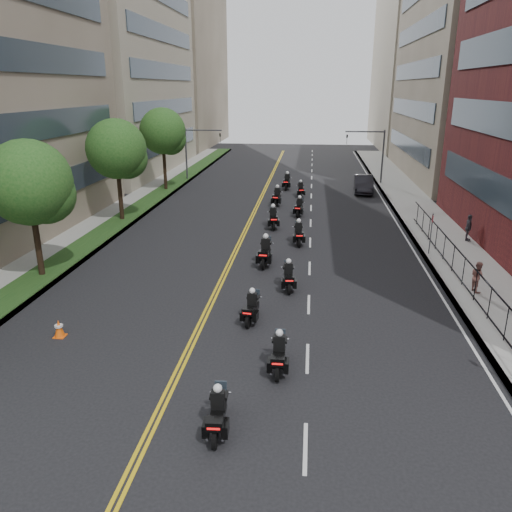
{
  "coord_description": "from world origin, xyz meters",
  "views": [
    {
      "loc": [
        3.08,
        -11.82,
        9.79
      ],
      "look_at": [
        0.35,
        12.95,
        1.32
      ],
      "focal_mm": 35.0,
      "sensor_mm": 36.0,
      "label": 1
    }
  ],
  "objects_px": {
    "motorcycle_4": "(265,253)",
    "motorcycle_2": "(252,309)",
    "traffic_cone": "(59,328)",
    "motorcycle_1": "(279,355)",
    "motorcycle_3": "(288,277)",
    "motorcycle_10": "(287,182)",
    "motorcycle_8": "(277,197)",
    "motorcycle_0": "(218,414)",
    "motorcycle_5": "(298,234)",
    "motorcycle_6": "(273,219)",
    "motorcycle_9": "(301,190)",
    "motorcycle_7": "(299,208)",
    "pedestrian_c": "(468,228)",
    "pedestrian_b": "(478,277)",
    "parked_sedan": "(363,184)"
  },
  "relations": [
    {
      "from": "motorcycle_6",
      "to": "motorcycle_3",
      "type": "bearing_deg",
      "value": -89.61
    },
    {
      "from": "motorcycle_4",
      "to": "pedestrian_c",
      "type": "bearing_deg",
      "value": 26.35
    },
    {
      "from": "motorcycle_4",
      "to": "pedestrian_b",
      "type": "distance_m",
      "value": 11.25
    },
    {
      "from": "motorcycle_2",
      "to": "motorcycle_1",
      "type": "bearing_deg",
      "value": -62.82
    },
    {
      "from": "traffic_cone",
      "to": "pedestrian_b",
      "type": "bearing_deg",
      "value": 19.57
    },
    {
      "from": "traffic_cone",
      "to": "motorcycle_6",
      "type": "bearing_deg",
      "value": 67.08
    },
    {
      "from": "motorcycle_2",
      "to": "motorcycle_6",
      "type": "xyz_separation_m",
      "value": [
        -0.25,
        15.38,
        0.1
      ]
    },
    {
      "from": "motorcycle_8",
      "to": "pedestrian_b",
      "type": "relative_size",
      "value": 1.59
    },
    {
      "from": "motorcycle_6",
      "to": "motorcycle_9",
      "type": "bearing_deg",
      "value": 73.39
    },
    {
      "from": "parked_sedan",
      "to": "pedestrian_b",
      "type": "bearing_deg",
      "value": -79.58
    },
    {
      "from": "motorcycle_8",
      "to": "motorcycle_10",
      "type": "xyz_separation_m",
      "value": [
        0.49,
        7.32,
        -0.0
      ]
    },
    {
      "from": "motorcycle_5",
      "to": "motorcycle_6",
      "type": "distance_m",
      "value": 4.22
    },
    {
      "from": "motorcycle_1",
      "to": "motorcycle_5",
      "type": "relative_size",
      "value": 0.95
    },
    {
      "from": "motorcycle_0",
      "to": "motorcycle_8",
      "type": "relative_size",
      "value": 0.87
    },
    {
      "from": "motorcycle_5",
      "to": "motorcycle_7",
      "type": "distance_m",
      "value": 7.61
    },
    {
      "from": "motorcycle_5",
      "to": "motorcycle_8",
      "type": "xyz_separation_m",
      "value": [
        -2.17,
        11.11,
        0.04
      ]
    },
    {
      "from": "motorcycle_10",
      "to": "motorcycle_3",
      "type": "bearing_deg",
      "value": -83.05
    },
    {
      "from": "motorcycle_2",
      "to": "motorcycle_5",
      "type": "bearing_deg",
      "value": 88.42
    },
    {
      "from": "motorcycle_5",
      "to": "motorcycle_3",
      "type": "bearing_deg",
      "value": -97.49
    },
    {
      "from": "motorcycle_5",
      "to": "motorcycle_10",
      "type": "xyz_separation_m",
      "value": [
        -1.68,
        18.43,
        0.04
      ]
    },
    {
      "from": "motorcycle_0",
      "to": "parked_sedan",
      "type": "xyz_separation_m",
      "value": [
        7.62,
        36.82,
        0.21
      ]
    },
    {
      "from": "motorcycle_8",
      "to": "parked_sedan",
      "type": "bearing_deg",
      "value": 44.1
    },
    {
      "from": "motorcycle_7",
      "to": "parked_sedan",
      "type": "relative_size",
      "value": 0.44
    },
    {
      "from": "motorcycle_0",
      "to": "motorcycle_7",
      "type": "bearing_deg",
      "value": 83.58
    },
    {
      "from": "motorcycle_8",
      "to": "motorcycle_5",
      "type": "bearing_deg",
      "value": -74.29
    },
    {
      "from": "motorcycle_2",
      "to": "motorcycle_3",
      "type": "height_order",
      "value": "motorcycle_3"
    },
    {
      "from": "motorcycle_10",
      "to": "traffic_cone",
      "type": "distance_m",
      "value": 33.27
    },
    {
      "from": "motorcycle_2",
      "to": "motorcycle_10",
      "type": "height_order",
      "value": "motorcycle_10"
    },
    {
      "from": "motorcycle_2",
      "to": "traffic_cone",
      "type": "distance_m",
      "value": 8.05
    },
    {
      "from": "motorcycle_4",
      "to": "motorcycle_2",
      "type": "bearing_deg",
      "value": -87.23
    },
    {
      "from": "motorcycle_0",
      "to": "motorcycle_5",
      "type": "relative_size",
      "value": 0.93
    },
    {
      "from": "motorcycle_2",
      "to": "pedestrian_b",
      "type": "relative_size",
      "value": 1.35
    },
    {
      "from": "motorcycle_4",
      "to": "motorcycle_8",
      "type": "distance_m",
      "value": 15.39
    },
    {
      "from": "motorcycle_4",
      "to": "pedestrian_c",
      "type": "xyz_separation_m",
      "value": [
        12.87,
        5.79,
        0.3
      ]
    },
    {
      "from": "motorcycle_3",
      "to": "motorcycle_6",
      "type": "relative_size",
      "value": 0.9
    },
    {
      "from": "motorcycle_1",
      "to": "pedestrian_c",
      "type": "relative_size",
      "value": 1.23
    },
    {
      "from": "motorcycle_2",
      "to": "motorcycle_9",
      "type": "xyz_separation_m",
      "value": [
        1.48,
        26.6,
        0.02
      ]
    },
    {
      "from": "motorcycle_7",
      "to": "motorcycle_3",
      "type": "bearing_deg",
      "value": -82.79
    },
    {
      "from": "motorcycle_5",
      "to": "motorcycle_10",
      "type": "relative_size",
      "value": 0.94
    },
    {
      "from": "motorcycle_7",
      "to": "motorcycle_5",
      "type": "bearing_deg",
      "value": -81.12
    },
    {
      "from": "pedestrian_b",
      "to": "pedestrian_c",
      "type": "bearing_deg",
      "value": -24.51
    },
    {
      "from": "pedestrian_c",
      "to": "traffic_cone",
      "type": "distance_m",
      "value": 25.67
    },
    {
      "from": "motorcycle_0",
      "to": "traffic_cone",
      "type": "relative_size",
      "value": 2.81
    },
    {
      "from": "pedestrian_c",
      "to": "motorcycle_9",
      "type": "bearing_deg",
      "value": 60.83
    },
    {
      "from": "motorcycle_3",
      "to": "motorcycle_10",
      "type": "distance_m",
      "value": 26.24
    },
    {
      "from": "motorcycle_4",
      "to": "traffic_cone",
      "type": "height_order",
      "value": "motorcycle_4"
    },
    {
      "from": "motorcycle_1",
      "to": "traffic_cone",
      "type": "bearing_deg",
      "value": 169.66
    },
    {
      "from": "motorcycle_10",
      "to": "pedestrian_b",
      "type": "relative_size",
      "value": 1.59
    },
    {
      "from": "motorcycle_6",
      "to": "motorcycle_8",
      "type": "relative_size",
      "value": 0.98
    },
    {
      "from": "motorcycle_1",
      "to": "motorcycle_4",
      "type": "height_order",
      "value": "motorcycle_4"
    }
  ]
}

